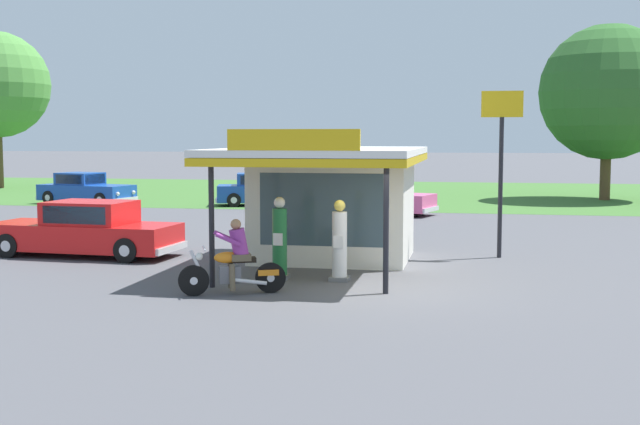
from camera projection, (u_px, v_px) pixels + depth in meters
ground_plane at (382, 290)px, 17.49m from camera, size 300.00×300.00×0.00m
grass_verge_strip at (441, 194)px, 46.83m from camera, size 120.00×24.00×0.01m
service_station_kiosk at (332, 196)px, 21.41m from camera, size 4.69×7.00×3.43m
gas_pump_nearside at (280, 242)px, 18.73m from camera, size 0.44×0.44×1.90m
gas_pump_offside at (340, 244)px, 18.47m from camera, size 0.44×0.44×1.85m
motorcycle_with_rider at (234, 263)px, 16.92m from camera, size 2.10×1.03×1.58m
featured_classic_sedan at (85, 231)px, 22.42m from camera, size 5.53×2.27×1.51m
parked_car_back_row_far_left at (268, 191)px, 38.78m from camera, size 5.35×3.00×1.53m
parked_car_second_row_spare at (373, 198)px, 34.49m from camera, size 5.59×3.21×1.52m
parked_car_back_row_right at (85, 190)px, 39.58m from camera, size 5.07×2.88×1.53m
tree_oak_far_right at (608, 92)px, 41.64m from camera, size 6.92×6.92×9.00m
roadside_pole_sign at (501, 144)px, 21.85m from camera, size 1.10×0.12×4.49m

